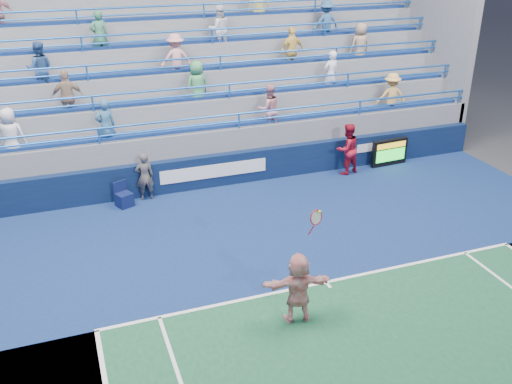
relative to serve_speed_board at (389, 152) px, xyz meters
name	(u,v)px	position (x,y,z in m)	size (l,w,h in m)	color
ground	(326,283)	(-5.52, -6.11, -0.50)	(120.00, 120.00, 0.00)	#333538
sponsor_wall	(242,167)	(-5.52, 0.38, 0.05)	(18.00, 0.32, 1.10)	#091635
bleacher_stand	(210,108)	(-5.52, 4.15, 1.05)	(18.00, 5.60, 6.13)	slate
serve_speed_board	(389,152)	(0.00, 0.00, 0.00)	(1.44, 0.25, 0.99)	black
judge_chair	(124,199)	(-9.54, -0.17, -0.24)	(0.59, 0.61, 0.80)	#0D1640
tennis_player	(298,288)	(-6.76, -7.18, 0.33)	(1.59, 0.73, 2.65)	white
line_judge	(145,177)	(-8.81, 0.12, 0.28)	(0.57, 0.37, 1.56)	#131A35
ball_girl	(347,149)	(-1.83, -0.14, 0.41)	(0.88, 0.69, 1.82)	#A31227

